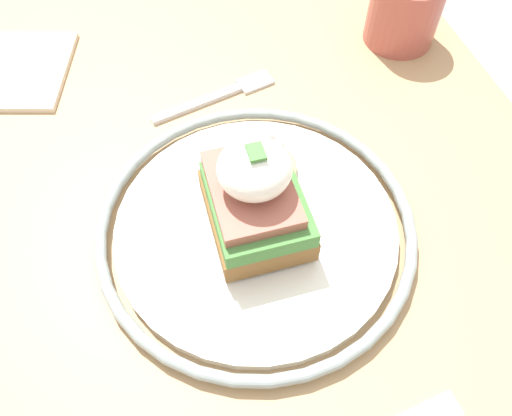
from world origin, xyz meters
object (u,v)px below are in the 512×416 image
sandwich (255,196)px  napkin (23,70)px  plate (256,226)px  fork (220,95)px  cup (405,9)px

sandwich → napkin: size_ratio=1.03×
plate → fork: size_ratio=1.99×
plate → napkin: size_ratio=2.19×
fork → sandwich: bearing=-2.8°
fork → napkin: bearing=-115.7°
cup → napkin: size_ratio=0.64×
plate → sandwich: (-0.00, -0.00, 0.04)m
napkin → fork: bearing=64.3°
napkin → cup: bearing=82.3°
plate → sandwich: size_ratio=2.12×
plate → cup: bearing=132.4°
fork → napkin: (-0.09, -0.20, 0.00)m
plate → sandwich: 0.04m
sandwich → fork: bearing=177.2°
cup → napkin: cup is taller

